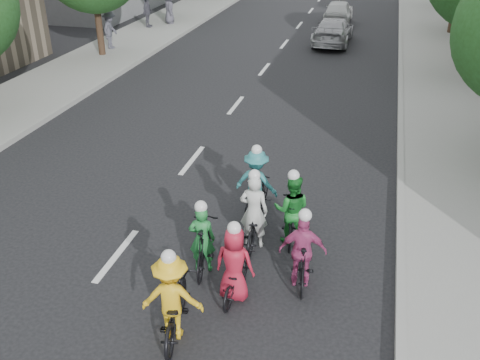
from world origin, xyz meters
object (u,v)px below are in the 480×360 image
at_px(follow_car_lead, 333,31).
at_px(follow_car_trail, 338,11).
at_px(cyclist_1, 254,220).
at_px(spectator_2, 169,8).
at_px(spectator_0, 110,30).
at_px(cyclist_6, 235,270).
at_px(cyclist_4, 203,243).
at_px(cyclist_2, 292,214).
at_px(spectator_1, 147,12).
at_px(cyclist_0, 256,186).
at_px(cyclist_5, 303,256).
at_px(cyclist_3, 173,303).

bearing_deg(follow_car_lead, follow_car_trail, -86.30).
height_order(cyclist_1, spectator_2, spectator_2).
bearing_deg(spectator_0, cyclist_6, -150.23).
bearing_deg(spectator_0, cyclist_1, -147.22).
height_order(cyclist_4, follow_car_lead, cyclist_4).
relative_size(follow_car_lead, follow_car_trail, 1.15).
height_order(cyclist_2, spectator_2, spectator_2).
xyz_separation_m(follow_car_lead, spectator_1, (-11.04, 0.74, 0.33)).
bearing_deg(cyclist_0, cyclist_6, 106.13).
distance_m(cyclist_1, cyclist_2, 0.86).
relative_size(follow_car_trail, spectator_1, 2.37).
bearing_deg(cyclist_6, spectator_0, -53.87).
distance_m(cyclist_5, cyclist_6, 1.41).
bearing_deg(cyclist_6, cyclist_4, -36.49).
relative_size(cyclist_3, cyclist_5, 1.13).
bearing_deg(cyclist_0, spectator_0, -41.38).
relative_size(cyclist_4, follow_car_trail, 0.45).
height_order(cyclist_0, spectator_0, spectator_0).
xyz_separation_m(cyclist_4, cyclist_5, (2.08, 0.02, 0.05)).
xyz_separation_m(cyclist_5, spectator_0, (-12.37, 16.09, 0.43)).
height_order(cyclist_5, spectator_1, spectator_1).
bearing_deg(cyclist_1, follow_car_lead, -91.41).
xyz_separation_m(cyclist_6, spectator_1, (-11.44, 22.06, 0.41)).
distance_m(cyclist_0, cyclist_5, 2.94).
bearing_deg(follow_car_trail, cyclist_0, 90.67).
bearing_deg(follow_car_lead, cyclist_4, 89.59).
distance_m(cyclist_0, cyclist_6, 3.25).
relative_size(cyclist_0, follow_car_lead, 0.39).
height_order(cyclist_0, cyclist_5, cyclist_0).
height_order(cyclist_0, follow_car_lead, cyclist_0).
relative_size(cyclist_4, cyclist_5, 1.04).
bearing_deg(cyclist_3, cyclist_6, -131.83).
relative_size(follow_car_lead, spectator_1, 2.73).
bearing_deg(follow_car_trail, spectator_2, 20.16).
bearing_deg(cyclist_3, cyclist_0, -106.16).
bearing_deg(cyclist_3, follow_car_trail, -100.88).
distance_m(cyclist_1, spectator_2, 23.99).
bearing_deg(spectator_1, follow_car_lead, -94.46).
xyz_separation_m(cyclist_1, cyclist_6, (0.06, -1.86, -0.00)).
xyz_separation_m(cyclist_0, cyclist_6, (0.34, -3.23, -0.12)).
bearing_deg(follow_car_trail, cyclist_6, 91.30).
xyz_separation_m(cyclist_0, cyclist_1, (0.28, -1.37, -0.12)).
bearing_deg(cyclist_1, follow_car_trail, -91.00).
distance_m(cyclist_1, cyclist_4, 1.41).
height_order(cyclist_3, spectator_0, spectator_0).
distance_m(cyclist_2, spectator_2, 24.06).
xyz_separation_m(cyclist_0, spectator_0, (-10.83, 13.59, 0.36)).
bearing_deg(follow_car_lead, cyclist_3, 89.98).
distance_m(cyclist_0, cyclist_1, 1.40).
bearing_deg(spectator_2, spectator_0, 152.42).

